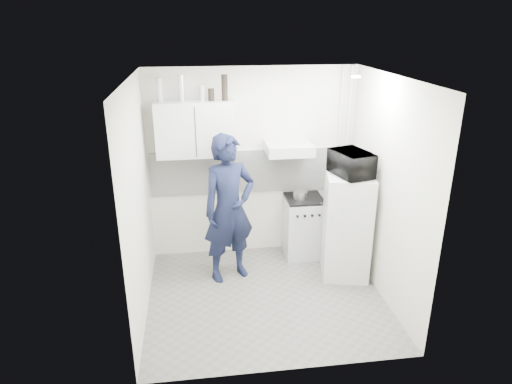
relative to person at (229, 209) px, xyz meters
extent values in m
plane|color=#5D5D53|center=(0.38, -0.55, -0.95)|extent=(2.80, 2.80, 0.00)
plane|color=white|center=(0.38, -0.55, 1.65)|extent=(2.80, 2.80, 0.00)
plane|color=silver|center=(0.38, 0.70, 0.35)|extent=(2.80, 0.00, 2.80)
plane|color=silver|center=(-1.02, -0.55, 0.35)|extent=(0.00, 2.60, 2.60)
plane|color=silver|center=(1.78, -0.55, 0.35)|extent=(0.00, 2.60, 2.60)
imported|color=black|center=(0.00, 0.00, 0.00)|extent=(0.81, 0.68, 1.89)
cube|color=#BABAB9|center=(1.07, 0.45, -0.53)|extent=(0.52, 0.52, 0.83)
cube|color=silver|center=(1.48, -0.15, -0.26)|extent=(0.67, 0.67, 1.37)
cube|color=black|center=(1.07, 0.45, -0.10)|extent=(0.50, 0.50, 0.03)
cylinder|color=silver|center=(1.01, 0.43, -0.03)|extent=(0.19, 0.19, 0.11)
imported|color=black|center=(1.48, -0.15, 0.57)|extent=(0.63, 0.51, 0.30)
cylinder|color=#B2B7BC|center=(-0.78, 0.53, 1.40)|extent=(0.07, 0.07, 0.29)
cylinder|color=silver|center=(-0.51, 0.53, 1.41)|extent=(0.08, 0.08, 0.32)
cylinder|color=silver|center=(-0.26, 0.53, 1.35)|extent=(0.08, 0.08, 0.20)
cylinder|color=black|center=(-0.15, 0.53, 1.33)|extent=(0.08, 0.08, 0.15)
cylinder|color=black|center=(0.02, 0.53, 1.41)|extent=(0.08, 0.08, 0.32)
cube|color=silver|center=(-0.37, 0.53, 0.90)|extent=(1.00, 0.35, 0.70)
cube|color=#BABAB9|center=(0.83, 0.45, 0.62)|extent=(0.60, 0.50, 0.14)
cube|color=white|center=(0.38, 0.69, 0.25)|extent=(2.74, 0.03, 0.60)
cylinder|color=#BABAB9|center=(1.68, 0.62, 0.35)|extent=(0.05, 0.05, 2.60)
cylinder|color=#BABAB9|center=(1.56, 0.62, 0.35)|extent=(0.04, 0.04, 2.60)
cylinder|color=white|center=(1.38, -0.35, 1.62)|extent=(0.10, 0.10, 0.02)
camera|label=1|loc=(-0.37, -5.21, 2.21)|focal=32.00mm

